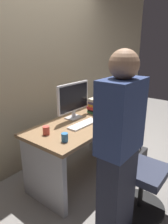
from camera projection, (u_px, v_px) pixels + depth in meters
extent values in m
plane|color=gray|center=(81.00, 175.00, 2.76)|extent=(9.00, 9.00, 0.00)
cube|color=tan|center=(35.00, 56.00, 2.74)|extent=(6.40, 0.10, 3.00)
cube|color=#93704C|center=(81.00, 124.00, 2.53)|extent=(1.38, 0.71, 0.04)
cube|color=#B2B2B7|center=(43.00, 176.00, 2.18)|extent=(0.06, 0.63, 0.71)
cube|color=#B2B2B7|center=(107.00, 135.00, 3.12)|extent=(0.06, 0.63, 0.71)
cylinder|color=black|center=(139.00, 206.00, 2.23)|extent=(0.52, 0.52, 0.03)
cylinder|color=black|center=(141.00, 190.00, 2.16)|extent=(0.05, 0.05, 0.39)
cube|color=#33384C|center=(143.00, 170.00, 2.08)|extent=(0.44, 0.44, 0.08)
cube|color=#33384C|center=(127.00, 142.00, 2.11)|extent=(0.40, 0.06, 0.44)
cube|color=#262838|center=(116.00, 194.00, 1.81)|extent=(0.34, 0.20, 0.85)
cube|color=navy|center=(121.00, 117.00, 1.59)|extent=(0.40, 0.24, 0.58)
sphere|color=#A57A5B|center=(124.00, 65.00, 1.46)|extent=(0.22, 0.22, 0.22)
cube|color=silver|center=(74.00, 117.00, 2.68)|extent=(0.20, 0.14, 0.02)
cube|color=silver|center=(74.00, 114.00, 2.67)|extent=(0.04, 0.03, 0.08)
cube|color=silver|center=(73.00, 97.00, 2.60)|extent=(0.54, 0.04, 0.36)
cube|color=black|center=(74.00, 97.00, 2.59)|extent=(0.50, 0.02, 0.32)
cube|color=white|center=(84.00, 124.00, 2.46)|extent=(0.43, 0.15, 0.02)
ellipsoid|color=black|center=(97.00, 117.00, 2.69)|extent=(0.06, 0.10, 0.03)
cylinder|color=#3372B2|center=(65.00, 137.00, 2.04)|extent=(0.07, 0.07, 0.09)
cylinder|color=#D84C3F|center=(46.00, 130.00, 2.20)|extent=(0.07, 0.07, 0.09)
cube|color=#338C59|center=(95.00, 112.00, 2.89)|extent=(0.21, 0.18, 0.03)
cube|color=black|center=(95.00, 109.00, 2.89)|extent=(0.18, 0.14, 0.03)
cube|color=red|center=(94.00, 107.00, 2.87)|extent=(0.19, 0.13, 0.04)
cube|color=gold|center=(96.00, 105.00, 2.86)|extent=(0.18, 0.15, 0.03)
cube|color=#594C72|center=(95.00, 102.00, 2.85)|extent=(0.16, 0.13, 0.04)
cube|color=beige|center=(95.00, 100.00, 2.84)|extent=(0.16, 0.13, 0.04)
cube|color=black|center=(116.00, 114.00, 2.81)|extent=(0.12, 0.16, 0.01)
cube|color=#262628|center=(137.00, 159.00, 2.90)|extent=(0.34, 0.14, 0.26)
torus|color=#262628|center=(138.00, 149.00, 2.85)|extent=(0.18, 0.02, 0.18)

